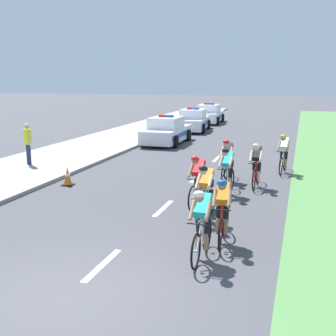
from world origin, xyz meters
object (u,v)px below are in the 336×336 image
at_px(cyclist_seventh, 227,159).
at_px(cyclist_fourth, 198,180).
at_px(cyclist_third, 206,192).
at_px(police_car_second, 193,121).
at_px(spectator_closest, 28,141).
at_px(police_car_nearest, 167,131).
at_px(cyclist_sixth, 256,164).
at_px(traffic_cone_mid, 68,177).
at_px(cyclist_lead, 202,223).
at_px(cyclist_fifth, 227,170).
at_px(police_car_third, 209,114).
at_px(cyclist_eighth, 284,153).
at_px(cyclist_second, 222,209).

bearing_deg(cyclist_seventh, cyclist_fourth, -94.83).
xyz_separation_m(cyclist_third, police_car_second, (-4.95, 18.73, -0.11)).
distance_m(cyclist_seventh, spectator_closest, 8.22).
bearing_deg(cyclist_fourth, police_car_nearest, 111.41).
relative_size(cyclist_fourth, spectator_closest, 1.03).
distance_m(police_car_nearest, police_car_second, 6.14).
bearing_deg(cyclist_fourth, cyclist_sixth, 64.02).
relative_size(police_car_second, traffic_cone_mid, 7.07).
xyz_separation_m(cyclist_lead, spectator_closest, (-8.86, 7.04, 0.30)).
height_order(cyclist_seventh, police_car_second, police_car_second).
xyz_separation_m(cyclist_third, cyclist_fourth, (-0.50, 1.24, 0.00)).
distance_m(cyclist_fifth, traffic_cone_mid, 5.46).
height_order(cyclist_third, spectator_closest, spectator_closest).
bearing_deg(cyclist_fifth, traffic_cone_mid, -175.54).
distance_m(cyclist_lead, cyclist_seventh, 7.03).
bearing_deg(cyclist_sixth, spectator_closest, 176.15).
bearing_deg(cyclist_seventh, cyclist_third, -87.33).
distance_m(cyclist_seventh, police_car_nearest, 9.29).
xyz_separation_m(police_car_second, police_car_third, (-0.00, 5.42, 0.00)).
bearing_deg(cyclist_seventh, police_car_nearest, 120.67).
bearing_deg(cyclist_lead, traffic_cone_mid, 140.57).
height_order(police_car_second, traffic_cone_mid, police_car_second).
distance_m(cyclist_lead, police_car_third, 27.07).
xyz_separation_m(cyclist_fourth, traffic_cone_mid, (-4.84, 1.12, -0.48)).
height_order(cyclist_sixth, police_car_nearest, police_car_nearest).
height_order(cyclist_seventh, cyclist_eighth, same).
xyz_separation_m(cyclist_second, police_car_third, (-5.62, 25.49, -0.11)).
relative_size(cyclist_lead, police_car_nearest, 0.39).
distance_m(cyclist_third, cyclist_seventh, 4.61).
relative_size(cyclist_second, traffic_cone_mid, 2.69).
bearing_deg(police_car_second, cyclist_seventh, -71.47).
xyz_separation_m(cyclist_fifth, police_car_nearest, (-5.03, 9.81, -0.11)).
bearing_deg(traffic_cone_mid, cyclist_fourth, -13.06).
relative_size(cyclist_fourth, traffic_cone_mid, 2.69).
bearing_deg(police_car_second, traffic_cone_mid, -91.35).
bearing_deg(police_car_second, spectator_closest, -103.87).
bearing_deg(cyclist_third, cyclist_sixth, 77.95).
distance_m(cyclist_second, cyclist_fourth, 2.84).
distance_m(police_car_nearest, spectator_closest, 8.68).
height_order(cyclist_lead, police_car_second, police_car_second).
relative_size(police_car_nearest, police_car_second, 0.97).
relative_size(cyclist_third, cyclist_eighth, 1.00).
bearing_deg(cyclist_seventh, traffic_cone_mid, -156.32).
xyz_separation_m(cyclist_third, traffic_cone_mid, (-5.34, 2.36, -0.48)).
distance_m(cyclist_fourth, cyclist_sixth, 3.10).
xyz_separation_m(police_car_nearest, police_car_third, (0.00, 11.55, 0.00)).
relative_size(cyclist_lead, cyclist_eighth, 1.00).
bearing_deg(cyclist_lead, cyclist_fourth, 104.49).
bearing_deg(police_car_nearest, cyclist_third, -68.53).
height_order(police_car_nearest, spectator_closest, spectator_closest).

